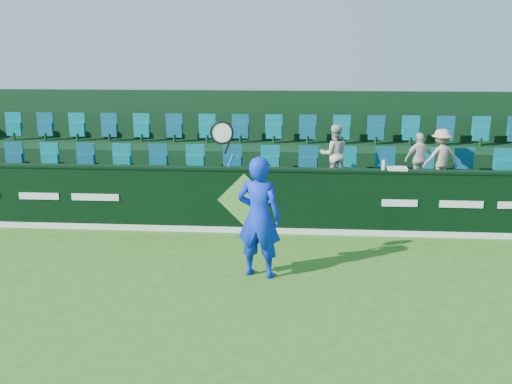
# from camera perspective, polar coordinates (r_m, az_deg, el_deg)

# --- Properties ---
(ground) EXTENTS (60.00, 60.00, 0.00)m
(ground) POSITION_cam_1_polar(r_m,az_deg,el_deg) (8.17, -3.77, -12.69)
(ground) COLOR #326919
(ground) RESTS_ON ground
(sponsor_hoarding) EXTENTS (16.00, 0.25, 1.35)m
(sponsor_hoarding) POSITION_cam_1_polar(r_m,az_deg,el_deg) (11.66, -1.10, -0.79)
(sponsor_hoarding) COLOR black
(sponsor_hoarding) RESTS_ON ground
(stand_tier_front) EXTENTS (16.00, 2.00, 0.80)m
(stand_tier_front) POSITION_cam_1_polar(r_m,az_deg,el_deg) (12.79, -0.65, -0.71)
(stand_tier_front) COLOR black
(stand_tier_front) RESTS_ON ground
(stand_tier_back) EXTENTS (16.00, 1.80, 1.30)m
(stand_tier_back) POSITION_cam_1_polar(r_m,az_deg,el_deg) (14.57, -0.01, 2.16)
(stand_tier_back) COLOR black
(stand_tier_back) RESTS_ON ground
(stand_rear) EXTENTS (16.00, 4.10, 2.60)m
(stand_rear) POSITION_cam_1_polar(r_m,az_deg,el_deg) (14.90, 0.12, 4.65)
(stand_rear) COLOR black
(stand_rear) RESTS_ON ground
(seat_row_front) EXTENTS (13.50, 0.50, 0.60)m
(seat_row_front) POSITION_cam_1_polar(r_m,az_deg,el_deg) (13.02, -0.51, 2.72)
(seat_row_front) COLOR #066F7C
(seat_row_front) RESTS_ON stand_tier_front
(seat_row_back) EXTENTS (13.50, 0.50, 0.60)m
(seat_row_back) POSITION_cam_1_polar(r_m,az_deg,el_deg) (14.70, 0.08, 6.03)
(seat_row_back) COLOR #066F7C
(seat_row_back) RESTS_ON stand_tier_back
(tennis_player) EXTENTS (1.24, 0.65, 2.65)m
(tennis_player) POSITION_cam_1_polar(r_m,az_deg,el_deg) (9.30, 0.27, -2.47)
(tennis_player) COLOR #0C2BD9
(tennis_player) RESTS_ON ground
(spectator_left) EXTENTS (0.69, 0.58, 1.29)m
(spectator_left) POSITION_cam_1_polar(r_m,az_deg,el_deg) (12.56, 7.81, 3.77)
(spectator_left) COLOR beige
(spectator_left) RESTS_ON stand_tier_front
(spectator_middle) EXTENTS (0.72, 0.47, 1.14)m
(spectator_middle) POSITION_cam_1_polar(r_m,az_deg,el_deg) (12.82, 16.00, 3.21)
(spectator_middle) COLOR beige
(spectator_middle) RESTS_ON stand_tier_front
(spectator_right) EXTENTS (0.89, 0.67, 1.22)m
(spectator_right) POSITION_cam_1_polar(r_m,az_deg,el_deg) (12.91, 17.98, 3.33)
(spectator_right) COLOR tan
(spectator_right) RESTS_ON stand_tier_front
(towel) EXTENTS (0.38, 0.24, 0.06)m
(towel) POSITION_cam_1_polar(r_m,az_deg,el_deg) (11.62, 13.94, 2.30)
(towel) COLOR white
(towel) RESTS_ON sponsor_hoarding
(drinks_bottle) EXTENTS (0.06, 0.06, 0.20)m
(drinks_bottle) POSITION_cam_1_polar(r_m,az_deg,el_deg) (11.56, 12.62, 2.67)
(drinks_bottle) COLOR white
(drinks_bottle) RESTS_ON sponsor_hoarding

